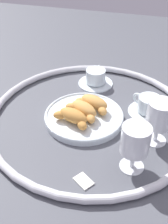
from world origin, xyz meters
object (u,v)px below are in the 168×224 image
at_px(croissant_large, 93,103).
at_px(juice_glass_left, 135,141).
at_px(sugar_packet, 84,180).
at_px(coffee_cup_near, 148,106).
at_px(juice_glass_right, 160,116).
at_px(croissant_extra, 73,117).
at_px(croissant_small, 83,110).
at_px(pastry_plate, 84,116).
at_px(coffee_cup_far, 96,78).

xyz_separation_m(croissant_large, juice_glass_left, (-0.16, 0.21, 0.05)).
bearing_deg(sugar_packet, coffee_cup_near, -75.58).
distance_m(juice_glass_right, sugar_packet, 0.28).
relative_size(croissant_extra, coffee_cup_near, 0.95).
xyz_separation_m(croissant_small, sugar_packet, (-0.07, 0.25, -0.04)).
bearing_deg(croissant_large, croissant_extra, 63.39).
bearing_deg(pastry_plate, sugar_packet, 105.10).
height_order(coffee_cup_far, juice_glass_left, juice_glass_left).
bearing_deg(juice_glass_right, coffee_cup_near, -75.71).
height_order(croissant_small, croissant_extra, same).
distance_m(coffee_cup_near, sugar_packet, 0.37).
bearing_deg(juice_glass_right, juice_glass_left, 66.44).
relative_size(pastry_plate, croissant_large, 2.06).
xyz_separation_m(croissant_small, coffee_cup_far, (0.01, -0.23, -0.02)).
height_order(pastry_plate, juice_glass_right, juice_glass_right).
bearing_deg(juice_glass_left, coffee_cup_near, -94.19).
bearing_deg(croissant_small, coffee_cup_far, -86.52).
distance_m(croissant_small, juice_glass_left, 0.25).
bearing_deg(juice_glass_left, sugar_packet, 36.87).
height_order(croissant_small, coffee_cup_far, croissant_small).
bearing_deg(coffee_cup_near, coffee_cup_far, -31.95).
distance_m(pastry_plate, croissant_large, 0.06).
distance_m(juice_glass_left, sugar_packet, 0.17).
height_order(juice_glass_right, sugar_packet, juice_glass_right).
bearing_deg(pastry_plate, croissant_small, 60.48).
distance_m(croissant_small, juice_glass_right, 0.25).
height_order(pastry_plate, croissant_large, croissant_large).
bearing_deg(juice_glass_right, sugar_packet, 51.28).
height_order(croissant_large, croissant_small, same).
bearing_deg(juice_glass_left, pastry_plate, -42.44).
height_order(croissant_extra, coffee_cup_near, croissant_extra).
relative_size(coffee_cup_far, juice_glass_right, 0.97).
relative_size(coffee_cup_near, sugar_packet, 2.72).
bearing_deg(croissant_large, juice_glass_right, 158.66).
relative_size(croissant_extra, juice_glass_right, 0.92).
bearing_deg(croissant_small, pastry_plate, -119.52).
distance_m(croissant_extra, juice_glass_left, 0.24).
height_order(croissant_large, juice_glass_right, juice_glass_right).
relative_size(croissant_small, coffee_cup_far, 0.90).
bearing_deg(croissant_large, coffee_cup_near, -163.36).
bearing_deg(pastry_plate, juice_glass_right, 169.91).
relative_size(juice_glass_left, juice_glass_right, 1.00).
bearing_deg(croissant_extra, coffee_cup_near, -147.44).
distance_m(croissant_extra, coffee_cup_near, 0.27).
bearing_deg(juice_glass_right, croissant_extra, 1.29).
distance_m(coffee_cup_near, coffee_cup_far, 0.25).
bearing_deg(coffee_cup_far, juice_glass_right, 132.72).
relative_size(pastry_plate, croissant_extra, 2.03).
xyz_separation_m(croissant_small, juice_glass_right, (-0.24, 0.04, 0.05)).
bearing_deg(croissant_small, sugar_packet, 105.60).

